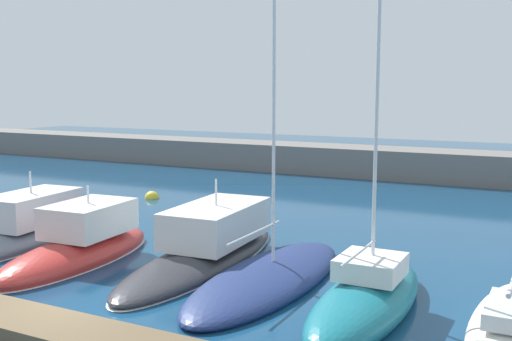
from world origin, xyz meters
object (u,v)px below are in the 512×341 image
at_px(mooring_buoy_yellow, 152,198).
at_px(sailboat_teal_sixth, 367,297).
at_px(motorboat_slate_second, 23,230).
at_px(sailboat_navy_fifth, 269,277).
at_px(motorboat_red_third, 80,246).
at_px(motorboat_charcoal_fourth, 208,246).

bearing_deg(mooring_buoy_yellow, sailboat_teal_sixth, -35.38).
bearing_deg(motorboat_slate_second, sailboat_navy_fifth, -94.23).
distance_m(motorboat_slate_second, motorboat_red_third, 3.69).
height_order(motorboat_charcoal_fourth, sailboat_navy_fifth, sailboat_navy_fifth).
xyz_separation_m(motorboat_red_third, sailboat_teal_sixth, (10.77, -0.26, -0.06)).
relative_size(sailboat_navy_fifth, sailboat_teal_sixth, 1.10).
relative_size(motorboat_slate_second, sailboat_teal_sixth, 0.53).
relative_size(sailboat_navy_fifth, mooring_buoy_yellow, 22.59).
distance_m(motorboat_charcoal_fourth, sailboat_navy_fifth, 3.32).
bearing_deg(motorboat_charcoal_fourth, motorboat_red_third, 112.53).
bearing_deg(mooring_buoy_yellow, motorboat_charcoal_fourth, -44.03).
distance_m(motorboat_slate_second, mooring_buoy_yellow, 10.54).
relative_size(motorboat_red_third, sailboat_teal_sixth, 0.48).
distance_m(sailboat_navy_fifth, sailboat_teal_sixth, 3.73).
height_order(motorboat_red_third, mooring_buoy_yellow, motorboat_red_third).
bearing_deg(motorboat_charcoal_fourth, sailboat_teal_sixth, -112.98).
bearing_deg(mooring_buoy_yellow, sailboat_navy_fifth, -39.65).
bearing_deg(motorboat_red_third, sailboat_navy_fifth, -87.84).
bearing_deg(sailboat_navy_fifth, motorboat_charcoal_fourth, 67.48).
relative_size(motorboat_charcoal_fourth, sailboat_navy_fifth, 0.57).
bearing_deg(motorboat_red_third, motorboat_charcoal_fourth, -67.94).
xyz_separation_m(motorboat_slate_second, sailboat_navy_fifth, (10.84, 0.16, -0.36)).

